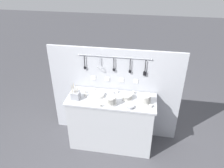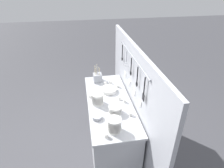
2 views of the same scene
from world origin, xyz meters
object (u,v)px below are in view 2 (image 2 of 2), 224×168
object	(u,v)px
bowl_stack_back_corner	(98,99)
cup_back_right	(105,83)
bowl_stack_short_front	(114,125)
cup_centre	(120,98)
cup_by_caddy	(90,96)
cutlery_caddy	(98,78)
steel_mixing_bowl	(97,117)
cup_beside_plates	(110,82)
plate_stack	(109,90)
cup_edge_near	(131,114)
bowl_stack_nested_right	(115,109)
cup_mid_row	(106,135)
cup_front_left	(118,86)
cup_edge_far	(125,101)

from	to	relation	value
bowl_stack_back_corner	cup_back_right	xyz separation A→B (m)	(-0.45, 0.16, -0.05)
bowl_stack_short_front	cup_centre	world-z (taller)	bowl_stack_short_front
bowl_stack_short_front	cup_by_caddy	world-z (taller)	bowl_stack_short_front
cup_centre	bowl_stack_back_corner	bearing A→B (deg)	-83.09
bowl_stack_back_corner	cutlery_caddy	distance (m)	0.58
bowl_stack_back_corner	cup_centre	size ratio (longest dim) A/B	3.18
steel_mixing_bowl	bowl_stack_short_front	bearing A→B (deg)	35.63
bowl_stack_short_front	cup_beside_plates	distance (m)	0.99
plate_stack	cup_edge_near	size ratio (longest dim) A/B	4.73
bowl_stack_short_front	plate_stack	size ratio (longest dim) A/B	0.70
bowl_stack_short_front	cup_edge_near	world-z (taller)	bowl_stack_short_front
cutlery_caddy	cup_beside_plates	distance (m)	0.21
bowl_stack_back_corner	bowl_stack_nested_right	world-z (taller)	bowl_stack_back_corner
cup_by_caddy	cup_beside_plates	bearing A→B (deg)	135.00
bowl_stack_nested_right	cup_by_caddy	bearing A→B (deg)	-144.34
cup_beside_plates	cup_mid_row	bearing A→B (deg)	-11.66
cutlery_caddy	cup_front_left	size ratio (longest dim) A/B	6.05
cup_mid_row	cup_by_caddy	xyz separation A→B (m)	(-0.73, -0.11, 0.00)
cup_mid_row	cup_edge_near	distance (m)	0.43
cup_by_caddy	cup_back_right	bearing A→B (deg)	140.30
cup_back_right	cup_front_left	bearing A→B (deg)	57.59
bowl_stack_short_front	cup_centre	size ratio (longest dim) A/B	3.31
plate_stack	steel_mixing_bowl	xyz separation A→B (m)	(0.55, -0.22, -0.01)
cup_edge_far	cup_back_right	bearing A→B (deg)	-159.74
cup_centre	steel_mixing_bowl	bearing A→B (deg)	-45.53
cup_centre	cup_by_caddy	distance (m)	0.39
cup_edge_near	bowl_stack_back_corner	bearing A→B (deg)	-130.26
plate_stack	cup_mid_row	bearing A→B (deg)	-10.77
cup_edge_far	cup_back_right	distance (m)	0.51
cup_centre	cup_back_right	xyz separation A→B (m)	(-0.42, -0.13, 0.00)
bowl_stack_nested_right	cup_centre	xyz separation A→B (m)	(-0.25, 0.11, -0.02)
bowl_stack_short_front	cup_mid_row	size ratio (longest dim) A/B	3.31
cup_centre	cup_front_left	world-z (taller)	same
cup_by_caddy	cup_edge_far	bearing A→B (deg)	66.33
steel_mixing_bowl	cup_edge_near	xyz separation A→B (m)	(0.01, 0.39, 0.00)
cup_mid_row	cup_back_right	distance (m)	1.04
bowl_stack_back_corner	bowl_stack_nested_right	bearing A→B (deg)	40.31
cutlery_caddy	cup_back_right	size ratio (longest dim) A/B	6.05
bowl_stack_nested_right	cup_beside_plates	world-z (taller)	bowl_stack_nested_right
cutlery_caddy	cup_back_right	xyz separation A→B (m)	(0.13, 0.10, -0.04)
bowl_stack_short_front	plate_stack	world-z (taller)	bowl_stack_short_front
bowl_stack_back_corner	bowl_stack_short_front	size ratio (longest dim) A/B	0.96
cup_centre	cup_edge_far	world-z (taller)	same
cutlery_caddy	cup_front_left	xyz separation A→B (m)	(0.23, 0.27, -0.04)
bowl_stack_back_corner	cup_beside_plates	world-z (taller)	bowl_stack_back_corner
cup_mid_row	cup_beside_plates	distance (m)	1.08
cup_front_left	cup_centre	bearing A→B (deg)	-7.72
cup_edge_near	cup_centre	world-z (taller)	same
cup_mid_row	cup_edge_near	world-z (taller)	same
cup_mid_row	cutlery_caddy	bearing A→B (deg)	178.11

